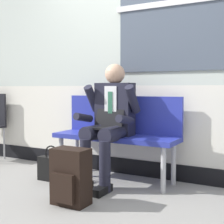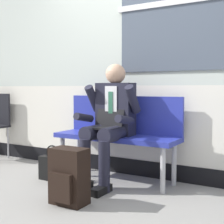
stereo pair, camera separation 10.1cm
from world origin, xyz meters
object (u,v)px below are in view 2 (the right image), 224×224
Objects in this scene: backpack at (69,177)px; handbag at (53,168)px; bench_with_person at (119,130)px; person_seated at (109,120)px.

backpack is 0.77m from handbag.
bench_with_person reaches higher than backpack.
handbag is (-0.60, 0.48, -0.10)m from backpack.
bench_with_person is 0.82m from handbag.
backpack is at bearing -88.60° from bench_with_person.
person_seated is (0.00, -0.20, 0.12)m from bench_with_person.
person_seated is 2.59× the size of backpack.
bench_with_person is at bearing 91.40° from backpack.
backpack is at bearing -38.54° from handbag.
bench_with_person is 0.95m from backpack.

